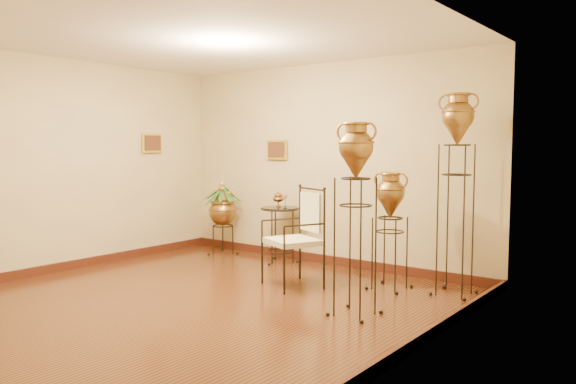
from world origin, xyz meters
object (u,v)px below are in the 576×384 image
Objects in this scene: side_table at (280,234)px; armchair at (293,237)px; amphora_mid at (355,218)px; amphora_tall at (456,192)px; planter_urn at (223,208)px.

armchair is at bearing -45.54° from side_table.
amphora_tall is at bearing 70.16° from amphora_mid.
planter_urn is at bearing 177.04° from amphora_tall.
amphora_mid is at bearing -35.58° from side_table.
amphora_tall is 3.78m from planter_urn.
amphora_mid is (-0.48, -1.34, -0.19)m from amphora_tall.
planter_urn is (-3.27, 1.53, -0.27)m from amphora_mid.
amphora_tall is 2.26× the size of side_table.
armchair is 1.39m from side_table.
amphora_mid is 1.35m from armchair.
armchair is at bearing -25.19° from planter_urn.
amphora_mid is 1.91× the size of side_table.
amphora_mid is at bearing -25.10° from planter_urn.
armchair is 1.17× the size of side_table.
side_table is (-2.14, 1.53, -0.55)m from amphora_mid.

